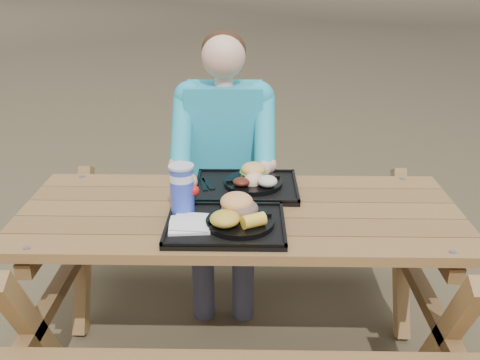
{
  "coord_description": "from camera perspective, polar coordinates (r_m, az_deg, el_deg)",
  "views": [
    {
      "loc": [
        0.04,
        -1.97,
        1.7
      ],
      "look_at": [
        0.0,
        0.0,
        0.88
      ],
      "focal_mm": 40.0,
      "sensor_mm": 36.0,
      "label": 1
    }
  ],
  "objects": [
    {
      "name": "plate_far",
      "position": [
        2.37,
        1.4,
        -0.29
      ],
      "size": [
        0.26,
        0.26,
        0.02
      ],
      "primitive_type": "cylinder",
      "color": "black",
      "rests_on": "tray_far"
    },
    {
      "name": "cutlery_far",
      "position": [
        2.38,
        -3.42,
        -0.4
      ],
      "size": [
        0.07,
        0.14,
        0.01
      ],
      "primitive_type": "cube",
      "rotation": [
        0.0,
        0.0,
        0.37
      ],
      "color": "black",
      "rests_on": "tray_far"
    },
    {
      "name": "plate_near",
      "position": [
        2.02,
        0.0,
        -4.51
      ],
      "size": [
        0.26,
        0.26,
        0.02
      ],
      "primitive_type": "cylinder",
      "color": "black",
      "rests_on": "tray_near"
    },
    {
      "name": "napkin_stack",
      "position": [
        2.02,
        -5.41,
        -4.69
      ],
      "size": [
        0.17,
        0.17,
        0.02
      ],
      "primitive_type": "cube",
      "rotation": [
        0.0,
        0.0,
        0.09
      ],
      "color": "silver",
      "rests_on": "tray_near"
    },
    {
      "name": "baked_beans",
      "position": [
        2.31,
        0.16,
        -0.19
      ],
      "size": [
        0.08,
        0.08,
        0.03
      ],
      "primitive_type": "ellipsoid",
      "color": "#4C1B0F",
      "rests_on": "plate_far"
    },
    {
      "name": "mac_cheese",
      "position": [
        1.96,
        -1.62,
        -4.15
      ],
      "size": [
        0.11,
        0.11,
        0.06
      ],
      "primitive_type": "ellipsoid",
      "color": "gold",
      "rests_on": "plate_near"
    },
    {
      "name": "corn_cob",
      "position": [
        1.96,
        1.46,
        -4.34
      ],
      "size": [
        0.12,
        0.12,
        0.05
      ],
      "primitive_type": null,
      "rotation": [
        0.0,
        0.0,
        0.47
      ],
      "color": "yellow",
      "rests_on": "plate_near"
    },
    {
      "name": "picnic_table",
      "position": [
        2.38,
        0.0,
        -11.31
      ],
      "size": [
        1.8,
        1.49,
        0.75
      ],
      "primitive_type": null,
      "color": "#999999",
      "rests_on": "ground"
    },
    {
      "name": "condiment_mustard",
      "position": [
        2.13,
        0.12,
        -2.92
      ],
      "size": [
        0.05,
        0.05,
        0.03
      ],
      "primitive_type": "cylinder",
      "color": "gold",
      "rests_on": "tray_near"
    },
    {
      "name": "tray_far",
      "position": [
        2.37,
        0.68,
        -0.82
      ],
      "size": [
        0.45,
        0.35,
        0.02
      ],
      "primitive_type": "cube",
      "color": "black",
      "rests_on": "picnic_table"
    },
    {
      "name": "condiment_bbq",
      "position": [
        2.15,
        -1.52,
        -2.69
      ],
      "size": [
        0.05,
        0.05,
        0.03
      ],
      "primitive_type": "cylinder",
      "color": "#340F05",
      "rests_on": "tray_near"
    },
    {
      "name": "ground",
      "position": [
        2.61,
        0.0,
        -18.17
      ],
      "size": [
        60.0,
        60.0,
        0.0
      ],
      "primitive_type": "plane",
      "color": "#999999",
      "rests_on": "ground"
    },
    {
      "name": "diner",
      "position": [
        2.79,
        -1.62,
        0.21
      ],
      "size": [
        0.48,
        0.84,
        1.28
      ],
      "primitive_type": null,
      "color": "teal",
      "rests_on": "ground"
    },
    {
      "name": "soda_cup",
      "position": [
        2.1,
        -6.2,
        -1.09
      ],
      "size": [
        0.09,
        0.09,
        0.19
      ],
      "primitive_type": "cylinder",
      "color": "#1830B7",
      "rests_on": "tray_near"
    },
    {
      "name": "sandwich",
      "position": [
        2.02,
        -0.02,
        -2.04
      ],
      "size": [
        0.13,
        0.13,
        0.14
      ],
      "primitive_type": null,
      "color": "#F4A056",
      "rests_on": "plate_near"
    },
    {
      "name": "burger",
      "position": [
        2.39,
        1.45,
        1.47
      ],
      "size": [
        0.11,
        0.11,
        0.1
      ],
      "primitive_type": null,
      "color": "#EBAA53",
      "rests_on": "plate_far"
    },
    {
      "name": "potato_salad",
      "position": [
        2.3,
        2.94,
        -0.13
      ],
      "size": [
        0.09,
        0.09,
        0.05
      ],
      "primitive_type": "ellipsoid",
      "color": "beige",
      "rests_on": "plate_far"
    },
    {
      "name": "tray_near",
      "position": [
        2.04,
        -1.55,
        -4.93
      ],
      "size": [
        0.45,
        0.35,
        0.02
      ],
      "primitive_type": "cube",
      "color": "black",
      "rests_on": "picnic_table"
    }
  ]
}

